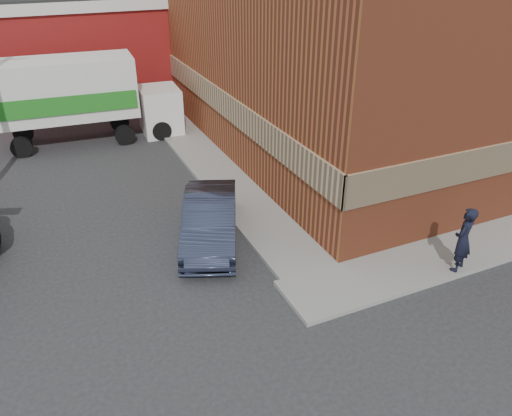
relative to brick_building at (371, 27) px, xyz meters
name	(u,v)px	position (x,y,z in m)	size (l,w,h in m)	color
ground	(290,280)	(-8.50, -9.00, -4.68)	(90.00, 90.00, 0.00)	#28282B
brick_building	(371,27)	(0.00, 0.00, 0.00)	(14.25, 18.25, 9.36)	#9B4428
sidewalk_west	(202,156)	(-7.90, 0.00, -4.62)	(1.80, 18.00, 0.12)	gray
warehouse	(9,52)	(-14.50, 11.00, -1.87)	(16.30, 8.30, 5.60)	maroon
man	(463,240)	(-4.21, -10.55, -3.63)	(0.68, 0.44, 1.86)	black
sedan	(210,220)	(-9.75, -6.26, -3.97)	(1.51, 4.34, 1.43)	#292E44
box_truck	(84,94)	(-11.78, 3.85, -2.57)	(7.56, 2.71, 3.67)	white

